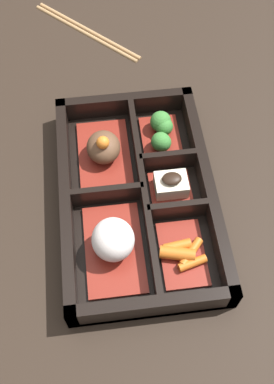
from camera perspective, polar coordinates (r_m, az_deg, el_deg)
The scene contains 9 objects.
ground_plane at distance 0.61m, azimuth 0.00°, elevation -1.21°, with size 3.00×3.00×0.00m, color black.
bento_base at distance 0.60m, azimuth 0.00°, elevation -0.97°, with size 0.32×0.20×0.01m.
bento_rim at distance 0.59m, azimuth 0.25°, elevation -0.13°, with size 0.32×0.20×0.04m.
bowl_rice at distance 0.54m, azimuth -3.02°, elevation -6.35°, with size 0.12×0.07×0.06m.
bowl_stew at distance 0.62m, azimuth -4.24°, elevation 5.34°, with size 0.12×0.07×0.05m.
bowl_carrots at distance 0.56m, azimuth 5.78°, elevation -7.79°, with size 0.09×0.06×0.02m.
bowl_tofu at distance 0.60m, azimuth 4.33°, elevation 0.78°, with size 0.06×0.05×0.03m.
bowl_greens at distance 0.64m, azimuth 3.10°, elevation 7.62°, with size 0.08×0.05×0.04m.
chopsticks at distance 0.83m, azimuth -6.41°, elevation 19.73°, with size 0.17×0.17×0.01m.
Camera 1 is at (-0.30, 0.04, 0.53)m, focal length 42.00 mm.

